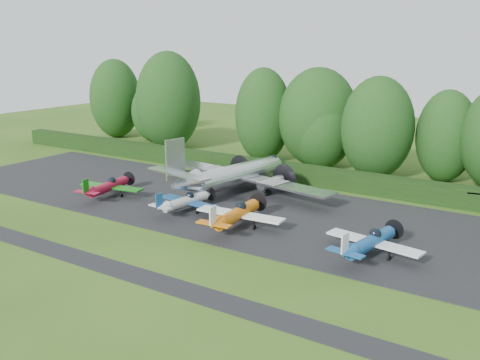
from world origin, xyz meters
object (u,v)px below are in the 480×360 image
Objects in this scene: light_plane_red at (109,186)px; light_plane_white at (186,201)px; transport_plane at (236,175)px; light_plane_orange at (237,214)px; light_plane_blue at (371,242)px.

light_plane_white is (9.35, 0.27, -0.07)m from light_plane_red.
transport_plane is 10.38m from light_plane_orange.
light_plane_red is at bearing -179.16° from light_plane_orange.
light_plane_white is 0.89× the size of light_plane_blue.
light_plane_red is at bearing -152.03° from transport_plane.
light_plane_orange is 1.07× the size of light_plane_blue.
light_plane_white is at bearing 173.80° from light_plane_orange.
light_plane_red reaches higher than light_plane_white.
light_plane_orange is (15.51, -0.83, 0.13)m from light_plane_red.
transport_plane is 7.57m from light_plane_white.
light_plane_white is at bearing -103.62° from transport_plane.
light_plane_red is 1.07× the size of light_plane_white.
light_plane_orange is at bearing 6.03° from light_plane_red.
transport_plane reaches higher than light_plane_red.
light_plane_orange is (6.16, -1.10, 0.20)m from light_plane_white.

